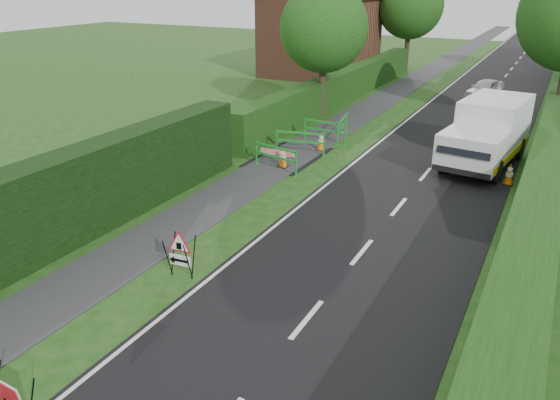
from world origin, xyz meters
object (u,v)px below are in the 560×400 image
at_px(red_rect_sign, 5,395).
at_px(hatchback_car, 485,89).
at_px(triangle_sign, 178,251).
at_px(works_van, 488,131).

relative_size(red_rect_sign, hatchback_car, 0.29).
height_order(triangle_sign, hatchback_car, hatchback_car).
relative_size(triangle_sign, works_van, 0.19).
bearing_deg(works_van, red_rect_sign, -98.45).
distance_m(red_rect_sign, triangle_sign, 5.09).
xyz_separation_m(triangle_sign, hatchback_car, (3.35, 25.57, -0.17)).
xyz_separation_m(triangle_sign, works_van, (5.26, 12.63, 0.58)).
height_order(red_rect_sign, hatchback_car, hatchback_car).
xyz_separation_m(red_rect_sign, works_van, (5.00, 17.71, 0.86)).
bearing_deg(hatchback_car, red_rect_sign, -81.08).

